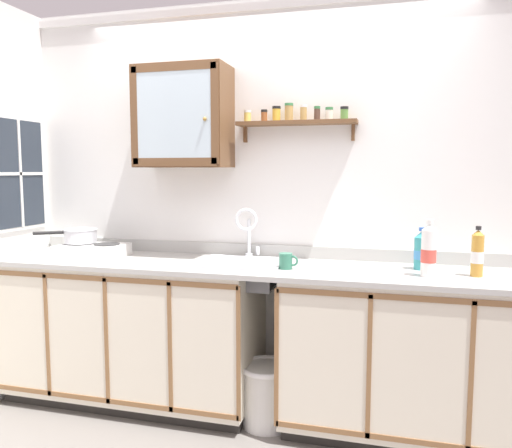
% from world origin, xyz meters
% --- Properties ---
extents(floor, '(6.38, 6.38, 0.00)m').
position_xyz_m(floor, '(0.00, 0.00, 0.00)').
color(floor, slate).
rests_on(floor, ground).
extents(back_wall, '(3.98, 0.07, 2.60)m').
position_xyz_m(back_wall, '(0.00, 0.65, 1.31)').
color(back_wall, white).
rests_on(back_wall, ground).
extents(lower_cabinet_run, '(1.67, 0.63, 0.92)m').
position_xyz_m(lower_cabinet_run, '(-0.85, 0.32, 0.46)').
color(lower_cabinet_run, black).
rests_on(lower_cabinet_run, ground).
extents(lower_cabinet_run_right, '(1.50, 0.63, 0.92)m').
position_xyz_m(lower_cabinet_run_right, '(0.93, 0.32, 0.46)').
color(lower_cabinet_run_right, black).
rests_on(lower_cabinet_run_right, ground).
extents(countertop, '(3.34, 0.65, 0.03)m').
position_xyz_m(countertop, '(0.00, 0.31, 0.93)').
color(countertop, '#B2B2AD').
rests_on(countertop, lower_cabinet_run).
extents(backsplash, '(3.34, 0.02, 0.08)m').
position_xyz_m(backsplash, '(0.00, 0.62, 0.99)').
color(backsplash, '#B2B2AD').
rests_on(backsplash, countertop).
extents(sink, '(0.53, 0.48, 0.46)m').
position_xyz_m(sink, '(-0.11, 0.35, 0.92)').
color(sink, silver).
rests_on(sink, countertop).
extents(hot_plate_stove, '(0.41, 0.32, 0.09)m').
position_xyz_m(hot_plate_stove, '(-1.12, 0.30, 0.99)').
color(hot_plate_stove, silver).
rests_on(hot_plate_stove, countertop).
extents(saucepan, '(0.35, 0.29, 0.09)m').
position_xyz_m(saucepan, '(-1.22, 0.32, 1.09)').
color(saucepan, silver).
rests_on(saucepan, hot_plate_stove).
extents(bottle_juice_amber_0, '(0.07, 0.07, 0.27)m').
position_xyz_m(bottle_juice_amber_0, '(1.23, 0.30, 1.07)').
color(bottle_juice_amber_0, gold).
rests_on(bottle_juice_amber_0, countertop).
extents(bottle_detergent_teal_1, '(0.09, 0.09, 0.24)m').
position_xyz_m(bottle_detergent_teal_1, '(0.95, 0.42, 1.06)').
color(bottle_detergent_teal_1, teal).
rests_on(bottle_detergent_teal_1, countertop).
extents(bottle_opaque_white_2, '(0.08, 0.08, 0.31)m').
position_xyz_m(bottle_opaque_white_2, '(0.97, 0.23, 1.09)').
color(bottle_opaque_white_2, white).
rests_on(bottle_opaque_white_2, countertop).
extents(mug, '(0.11, 0.08, 0.09)m').
position_xyz_m(mug, '(0.20, 0.23, 1.00)').
color(mug, '#337259').
rests_on(mug, countertop).
extents(wall_cabinet, '(0.60, 0.33, 0.64)m').
position_xyz_m(wall_cabinet, '(-0.53, 0.47, 1.85)').
color(wall_cabinet, brown).
extents(spice_shelf, '(0.75, 0.14, 0.23)m').
position_xyz_m(spice_shelf, '(0.19, 0.56, 1.83)').
color(spice_shelf, brown).
extents(window, '(0.03, 0.75, 0.77)m').
position_xyz_m(window, '(-1.68, 0.20, 1.49)').
color(window, '#262D38').
extents(trash_bin, '(0.33, 0.33, 0.37)m').
position_xyz_m(trash_bin, '(0.09, 0.22, 0.20)').
color(trash_bin, silver).
rests_on(trash_bin, ground).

